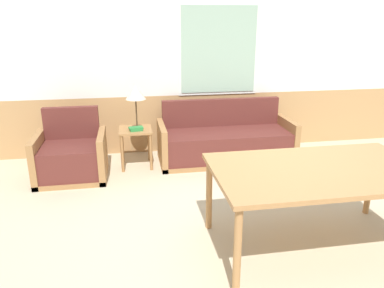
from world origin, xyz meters
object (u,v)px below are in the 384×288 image
Objects in this scene: armchair at (71,158)px; table_lamp at (135,93)px; dining_table at (320,175)px; side_table at (136,137)px; couch at (226,142)px.

table_lamp reaches higher than armchair.
dining_table is at bearing -57.74° from table_lamp.
armchair reaches higher than side_table.
dining_table is at bearing -42.28° from armchair.
couch is 3.28× the size of table_lamp.
armchair is 0.89m from side_table.
armchair is 1.48× the size of table_lamp.
armchair reaches higher than dining_table.
couch is at bearing -2.47° from table_lamp.
table_lamp is (0.87, 0.33, 0.75)m from armchair.
table_lamp is 0.32× the size of dining_table.
couch is 1.30m from side_table.
armchair is (-2.13, -0.28, 0.01)m from couch.
side_table is at bearing -109.98° from table_lamp.
table_lamp is 2.79m from dining_table.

